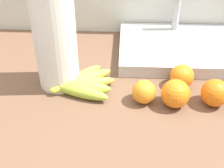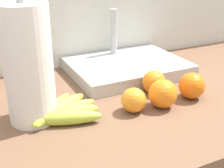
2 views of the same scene
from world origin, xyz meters
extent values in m
cube|color=silver|center=(0.00, 0.36, 0.65)|extent=(1.98, 0.06, 1.30)
ellipsoid|color=#ACCB3F|center=(-0.17, -0.06, 0.89)|extent=(0.18, 0.09, 0.04)
ellipsoid|color=#B4C73F|center=(-0.17, -0.05, 0.89)|extent=(0.17, 0.05, 0.04)
ellipsoid|color=#BCC63F|center=(-0.16, -0.03, 0.89)|extent=(0.19, 0.09, 0.03)
ellipsoid|color=gold|center=(-0.17, -0.01, 0.89)|extent=(0.19, 0.14, 0.04)
ellipsoid|color=#A9C73F|center=(-0.18, 0.00, 0.89)|extent=(0.15, 0.16, 0.03)
sphere|color=orange|center=(0.01, -0.08, 0.91)|extent=(0.07, 0.07, 0.07)
sphere|color=orange|center=(0.09, -0.09, 0.91)|extent=(0.08, 0.08, 0.08)
sphere|color=orange|center=(0.20, -0.08, 0.91)|extent=(0.08, 0.08, 0.08)
sphere|color=orange|center=(0.12, 0.00, 0.91)|extent=(0.07, 0.07, 0.07)
cylinder|color=white|center=(-0.24, 0.00, 1.02)|extent=(0.12, 0.12, 0.29)
cylinder|color=gray|center=(-0.24, 0.00, 1.03)|extent=(0.02, 0.02, 0.32)
cube|color=#B7BABF|center=(0.13, 0.18, 0.89)|extent=(0.39, 0.30, 0.04)
cylinder|color=#B2B2B7|center=(0.13, 0.29, 1.00)|extent=(0.02, 0.02, 0.16)
camera|label=1|loc=(-0.04, -0.76, 1.44)|focal=51.19mm
camera|label=2|loc=(-0.36, -0.70, 1.26)|focal=49.03mm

